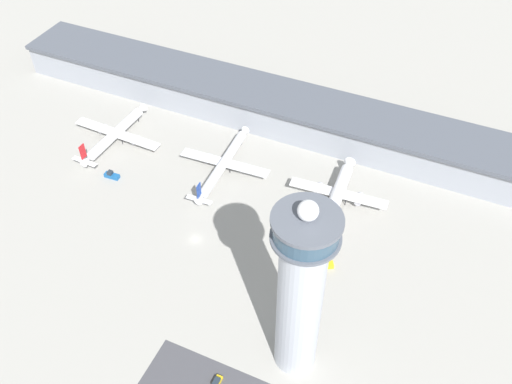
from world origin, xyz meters
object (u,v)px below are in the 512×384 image
Objects in this scene: airplane_gate_bravo at (224,163)px; car_red_hatchback at (216,383)px; airplane_gate_charlie at (338,193)px; service_truck_fuel at (324,265)px; control_tower at (301,292)px; service_truck_catering at (112,175)px; airplane_gate_alpha at (115,134)px.

car_red_hatchback is at bearing -64.87° from airplane_gate_bravo.
airplane_gate_charlie is 79.67m from car_red_hatchback.
airplane_gate_bravo reaches higher than service_truck_fuel.
control_tower is 10.61× the size of service_truck_catering.
control_tower is 1.73× the size of airplane_gate_charlie.
control_tower reaches higher than service_truck_fuel.
control_tower is 9.62× the size of service_truck_fuel.
control_tower is 1.43× the size of airplane_gate_bravo.
airplane_gate_alpha is (-99.53, 58.98, -26.74)m from control_tower.
airplane_gate_bravo is at bearing -177.74° from airplane_gate_charlie.
airplane_gate_charlie is (-8.52, 62.70, -26.28)m from control_tower.
airplane_gate_bravo is at bearing 151.08° from service_truck_fuel.
service_truck_catering is (-81.12, -21.82, -3.86)m from airplane_gate_charlie.
service_truck_catering is at bearing 175.19° from service_truck_fuel.
car_red_hatchback is at bearing -134.85° from control_tower.
service_truck_fuel is at bearing 95.44° from control_tower.
airplane_gate_bravo is at bearing 28.54° from service_truck_catering.
service_truck_catering is 86.74m from service_truck_fuel.
airplane_gate_charlie reaches higher than airplane_gate_alpha.
control_tower is 103.02m from service_truck_catering.
control_tower is 84.96m from airplane_gate_bravo.
service_truck_catering is at bearing -151.46° from airplane_gate_bravo.
control_tower is at bearing -49.15° from airplane_gate_bravo.
airplane_gate_alpha reaches higher than service_truck_catering.
car_red_hatchback is (83.15, -75.45, -3.73)m from airplane_gate_alpha.
airplane_gate_bravo is at bearing 130.85° from control_tower.
car_red_hatchback is at bearing -104.74° from service_truck_fuel.
car_red_hatchback is at bearing -95.67° from airplane_gate_charlie.
airplane_gate_alpha is at bearing -177.58° from airplane_gate_bravo.
airplane_gate_alpha is 112.34m from car_red_hatchback.
airplane_gate_alpha is 20.91m from service_truck_catering.
airplane_gate_charlie is at bearing 100.36° from service_truck_fuel.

